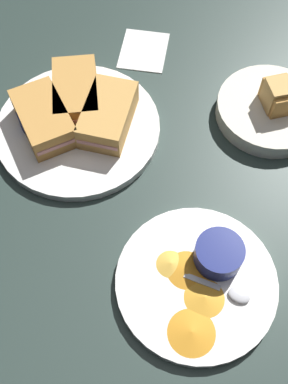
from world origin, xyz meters
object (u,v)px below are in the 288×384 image
Objects in this scene: sandwich_half_far at (76,92)px; spoon_by_gravy_ramekin at (230,292)px; plate_sandwich_main at (78,128)px; sandwich_half_near at (108,115)px; sandwich_half_extra at (44,119)px; plate_chips_companion at (196,282)px; spoon_by_dark_ramekin at (72,126)px; ramekin_dark_sauce at (39,115)px; bread_basket_rear at (272,107)px; ramekin_light_gravy at (219,254)px.

spoon_by_gravy_ramekin is (33.67, 26.82, -2.04)cm from sandwich_half_far.
sandwich_half_far is 43.10cm from spoon_by_gravy_ramekin.
plate_sandwich_main is 2.03× the size of sandwich_half_near.
spoon_by_gravy_ramekin is at bearing 48.90° from sandwich_half_extra.
sandwich_half_near is 31.89cm from plate_chips_companion.
sandwich_half_near is at bearing 101.51° from spoon_by_dark_ramekin.
sandwich_half_far reaches higher than ramekin_dark_sauce.
plate_chips_companion is (26.80, 27.78, -2.88)cm from ramekin_dark_sauce.
bread_basket_rear is (-34.25, 8.08, 0.24)cm from spoon_by_gravy_ramekin.
sandwich_half_far is at bearing -145.54° from plate_chips_companion.
sandwich_half_extra is 40.17cm from bread_basket_rear.
plate_chips_companion is at bearing 46.03° from ramekin_dark_sauce.
sandwich_half_near reaches higher than ramekin_dark_sauce.
spoon_by_gravy_ramekin is at bearing 72.21° from plate_chips_companion.
sandwich_half_near is 30.44cm from ramekin_light_gravy.
plate_chips_companion is at bearing -107.79° from spoon_by_gravy_ramekin.
plate_chips_companion is at bearing -21.43° from bread_basket_rear.
spoon_by_gravy_ramekin reaches higher than plate_chips_companion.
plate_chips_companion is at bearing 45.85° from sandwich_half_extra.
plate_chips_companion is 2.42× the size of spoon_by_gravy_ramekin.
bread_basket_rear reaches higher than ramekin_light_gravy.
spoon_by_dark_ramekin is (1.30, -6.39, -2.04)cm from sandwich_half_near.
sandwich_half_extra is at bearing -134.15° from plate_chips_companion.
sandwich_half_extra reaches higher than spoon_by_dark_ramekin.
sandwich_half_near reaches higher than ramekin_light_gravy.
ramekin_light_gravy is 0.73× the size of spoon_by_gravy_ramekin.
ramekin_light_gravy reaches higher than spoon_by_dark_ramekin.
plate_chips_companion is at bearing 40.32° from spoon_by_dark_ramekin.
plate_sandwich_main is 4.11× the size of ramekin_dark_sauce.
sandwich_half_near reaches higher than plate_chips_companion.
bread_basket_rear reaches higher than sandwich_half_far.
ramekin_light_gravy is at bearing -160.58° from spoon_by_gravy_ramekin.
plate_sandwich_main is 4.03× the size of ramekin_light_gravy.
plate_sandwich_main is at bearing -81.78° from sandwich_half_near.
ramekin_dark_sauce is (0.70, -11.94, -0.32)cm from sandwich_half_near.
spoon_by_gravy_ramekin is at bearing 48.96° from ramekin_dark_sauce.
bread_basket_rear reaches higher than spoon_by_gravy_ramekin.
sandwich_half_near reaches higher than spoon_by_dark_ramekin.
bread_basket_rear is at bearing 99.75° from sandwich_half_extra.
ramekin_light_gravy reaches higher than plate_chips_companion.
sandwich_half_extra is (0.79, -5.44, 3.20)cm from plate_sandwich_main.
plate_sandwich_main is 7.11cm from ramekin_dark_sauce.
sandwich_half_far is at bearing 133.08° from ramekin_dark_sauce.
plate_sandwich_main is 6.36cm from sandwich_half_extra.
plate_sandwich_main is 1.59cm from spoon_by_dark_ramekin.
spoon_by_gravy_ramekin is (27.72, 26.99, 0.00)cm from spoon_by_dark_ramekin.
ramekin_dark_sauce is 38.54cm from ramekin_light_gravy.
bread_basket_rear is at bearing 100.32° from sandwich_half_near.
ramekin_light_gravy is (22.63, 25.20, 1.60)cm from spoon_by_dark_ramekin.
spoon_by_dark_ramekin is 1.39× the size of ramekin_light_gravy.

